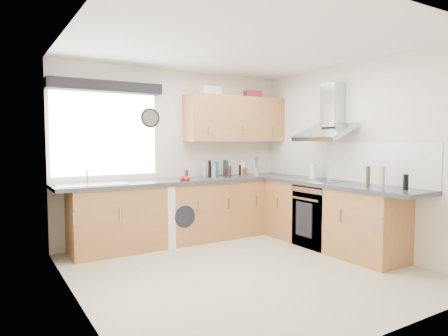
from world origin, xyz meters
TOP-DOWN VIEW (x-y plane):
  - ground_plane at (0.00, 0.00)m, footprint 3.60×3.60m
  - ceiling at (0.00, 0.00)m, footprint 3.60×3.60m
  - wall_back at (0.00, 1.80)m, footprint 3.60×0.02m
  - wall_front at (0.00, -1.80)m, footprint 3.60×0.02m
  - wall_left at (-1.80, 0.00)m, footprint 0.02×3.60m
  - wall_right at (1.80, 0.00)m, footprint 0.02×3.60m
  - window at (-1.05, 1.79)m, footprint 1.40×0.02m
  - window_blind at (-1.05, 1.70)m, footprint 1.50×0.18m
  - splashback at (1.79, 0.30)m, footprint 0.01×3.00m
  - base_cab_back at (-0.10, 1.51)m, footprint 3.00×0.58m
  - base_cab_corner at (1.50, 1.50)m, footprint 0.60×0.60m
  - base_cab_right at (1.51, 0.15)m, footprint 0.58×2.10m
  - worktop_back at (0.00, 1.50)m, footprint 3.60×0.62m
  - worktop_right at (1.50, 0.00)m, footprint 0.62×2.42m
  - sink at (-1.33, 1.50)m, footprint 0.84×0.46m
  - oven at (1.50, 0.30)m, footprint 0.56×0.58m
  - hob_plate at (1.50, 0.30)m, footprint 0.52×0.52m
  - extractor_hood at (1.60, 0.30)m, footprint 0.52×0.78m
  - upper_cabinets at (0.95, 1.62)m, footprint 1.70×0.35m
  - washing_machine at (-0.15, 1.52)m, footprint 0.65×0.63m
  - wall_clock at (-0.41, 1.78)m, footprint 0.28×0.04m
  - casserole at (0.51, 1.72)m, footprint 0.34×0.26m
  - storage_box at (1.33, 1.72)m, footprint 0.31×0.28m
  - utensil_pot at (1.15, 1.35)m, footprint 0.10×0.10m
  - kitchen_roll at (1.62, 0.60)m, footprint 0.12×0.12m
  - tomato_cluster at (-0.11, 1.30)m, footprint 0.18×0.18m
  - jar_0 at (0.68, 1.40)m, footprint 0.06×0.06m
  - jar_1 at (0.08, 1.64)m, footprint 0.05×0.05m
  - jar_2 at (0.48, 1.52)m, footprint 0.07×0.07m
  - jar_3 at (0.83, 1.70)m, footprint 0.05×0.05m
  - jar_4 at (0.40, 1.66)m, footprint 0.06×0.06m
  - jar_5 at (0.42, 1.54)m, footprint 0.05×0.05m
  - jar_6 at (0.79, 1.65)m, footprint 0.04×0.04m
  - jar_7 at (1.03, 1.53)m, footprint 0.07×0.07m
  - jar_8 at (1.00, 1.58)m, footprint 0.05×0.05m
  - jar_9 at (1.01, 1.45)m, footprint 0.07×0.07m
  - jar_10 at (0.62, 1.66)m, footprint 0.05×0.05m
  - jar_11 at (0.73, 1.61)m, footprint 0.04×0.04m
  - bottle_0 at (1.54, -0.94)m, footprint 0.06×0.06m
  - bottle_1 at (1.50, -0.46)m, footprint 0.05×0.05m
  - bottle_2 at (1.59, -0.60)m, footprint 0.06×0.06m

SIDE VIEW (x-z plane):
  - ground_plane at x=0.00m, z-range 0.00..0.00m
  - washing_machine at x=-0.15m, z-range 0.00..0.85m
  - oven at x=1.50m, z-range 0.00..0.85m
  - base_cab_back at x=-0.10m, z-range 0.00..0.86m
  - base_cab_corner at x=1.50m, z-range 0.00..0.86m
  - base_cab_right at x=1.51m, z-range 0.00..0.86m
  - worktop_back at x=0.00m, z-range 0.86..0.91m
  - worktop_right at x=1.50m, z-range 0.86..0.91m
  - hob_plate at x=1.50m, z-range 0.91..0.92m
  - tomato_cluster at x=-0.11m, z-range 0.91..0.97m
  - sink at x=-1.33m, z-range 0.90..1.00m
  - jar_6 at x=0.79m, z-range 0.91..1.03m
  - jar_1 at x=0.08m, z-range 0.91..1.03m
  - utensil_pot at x=1.15m, z-range 0.91..1.04m
  - jar_9 at x=1.01m, z-range 0.91..1.04m
  - jar_8 at x=1.00m, z-range 0.91..1.08m
  - jar_0 at x=0.68m, z-range 0.91..1.09m
  - jar_2 at x=0.48m, z-range 0.91..1.09m
  - bottle_0 at x=1.54m, z-range 0.91..1.09m
  - jar_7 at x=1.03m, z-range 0.91..1.12m
  - kitchen_roll at x=1.62m, z-range 0.91..1.13m
  - jar_4 at x=0.40m, z-range 0.91..1.14m
  - jar_10 at x=0.62m, z-range 0.91..1.14m
  - jar_3 at x=0.83m, z-range 0.91..1.15m
  - bottle_1 at x=1.50m, z-range 0.91..1.15m
  - bottle_2 at x=1.59m, z-range 0.91..1.16m
  - jar_11 at x=0.73m, z-range 0.91..1.16m
  - jar_5 at x=0.42m, z-range 0.91..1.17m
  - splashback at x=1.79m, z-range 0.91..1.45m
  - wall_back at x=0.00m, z-range 0.00..2.50m
  - wall_front at x=0.00m, z-range 0.00..2.50m
  - wall_left at x=-1.80m, z-range 0.00..2.50m
  - wall_right at x=1.80m, z-range 0.00..2.50m
  - window at x=-1.05m, z-range 1.00..2.10m
  - extractor_hood at x=1.60m, z-range 1.44..2.10m
  - wall_clock at x=-0.41m, z-range 1.65..1.93m
  - upper_cabinets at x=0.95m, z-range 1.45..2.15m
  - window_blind at x=-1.05m, z-range 2.11..2.25m
  - storage_box at x=1.33m, z-range 2.15..2.27m
  - casserole at x=0.51m, z-range 2.15..2.29m
  - ceiling at x=0.00m, z-range 2.49..2.51m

